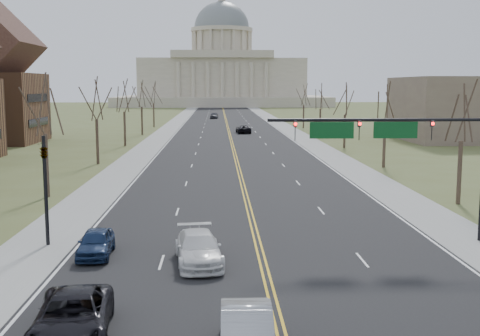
{
  "coord_description": "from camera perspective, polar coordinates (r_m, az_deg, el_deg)",
  "views": [
    {
      "loc": [
        -2.21,
        -18.85,
        8.65
      ],
      "look_at": [
        -0.65,
        22.27,
        3.0
      ],
      "focal_mm": 45.0,
      "sensor_mm": 36.0,
      "label": 1
    }
  ],
  "objects": [
    {
      "name": "edge_line_left",
      "position": [
        129.36,
        -5.55,
        3.95
      ],
      "size": [
        0.15,
        380.0,
        0.01
      ],
      "primitive_type": "cube",
      "color": "silver",
      "rests_on": "road"
    },
    {
      "name": "signal_left",
      "position": [
        34.01,
        -18.0,
        -0.91
      ],
      "size": [
        0.32,
        0.36,
        6.0
      ],
      "color": "black",
      "rests_on": "ground"
    },
    {
      "name": "capitol",
      "position": [
        268.83,
        -1.72,
        8.99
      ],
      "size": [
        90.0,
        60.0,
        50.0
      ],
      "color": "beige",
      "rests_on": "ground"
    },
    {
      "name": "car_sb_outer_lead",
      "position": [
        22.0,
        -15.61,
        -13.45
      ],
      "size": [
        3.1,
        5.73,
        1.53
      ],
      "primitive_type": "imported",
      "rotation": [
        0.0,
        0.0,
        0.11
      ],
      "color": "black",
      "rests_on": "road"
    },
    {
      "name": "center_line",
      "position": [
        129.16,
        -1.19,
        3.98
      ],
      "size": [
        0.42,
        380.0,
        0.01
      ],
      "primitive_type": "cube",
      "color": "gold",
      "rests_on": "road"
    },
    {
      "name": "edge_line_right",
      "position": [
        129.69,
        3.15,
        3.99
      ],
      "size": [
        0.15,
        380.0,
        0.01
      ],
      "primitive_type": "cube",
      "color": "silver",
      "rests_on": "road"
    },
    {
      "name": "signal_mast",
      "position": [
        33.88,
        14.41,
        2.68
      ],
      "size": [
        12.12,
        0.44,
        7.2
      ],
      "color": "black",
      "rests_on": "ground"
    },
    {
      "name": "car_sb_inner_second",
      "position": [
        29.65,
        -3.96,
        -7.61
      ],
      "size": [
        2.72,
        5.45,
        1.52
      ],
      "primitive_type": "imported",
      "rotation": [
        0.0,
        0.0,
        0.12
      ],
      "color": "silver",
      "rests_on": "road"
    },
    {
      "name": "tree_l_2",
      "position": [
        87.88,
        -10.94,
        6.56
      ],
      "size": [
        3.96,
        3.96,
        9.0
      ],
      "color": "#3D2B24",
      "rests_on": "ground"
    },
    {
      "name": "tree_r_4",
      "position": [
        124.14,
        6.07,
        6.8
      ],
      "size": [
        3.74,
        3.74,
        8.5
      ],
      "color": "#3D2B24",
      "rests_on": "ground"
    },
    {
      "name": "car_sb_outer_second",
      "position": [
        31.73,
        -13.51,
        -6.9
      ],
      "size": [
        1.81,
        4.13,
        1.38
      ],
      "primitive_type": "imported",
      "rotation": [
        0.0,
        0.0,
        0.04
      ],
      "color": "#15274C",
      "rests_on": "road"
    },
    {
      "name": "car_sb_inner_lead",
      "position": [
        19.89,
        0.65,
        -15.42
      ],
      "size": [
        1.72,
        4.8,
        1.58
      ],
      "primitive_type": "imported",
      "rotation": [
        0.0,
        0.0,
        -0.01
      ],
      "color": "#A0A3A8",
      "rests_on": "road"
    },
    {
      "name": "sidewalk_left",
      "position": [
        129.51,
        -6.52,
        3.94
      ],
      "size": [
        4.0,
        380.0,
        0.03
      ],
      "primitive_type": "cube",
      "color": "gray",
      "rests_on": "ground"
    },
    {
      "name": "road",
      "position": [
        129.16,
        -1.19,
        3.98
      ],
      "size": [
        20.0,
        380.0,
        0.01
      ],
      "primitive_type": "cube",
      "color": "black",
      "rests_on": "ground"
    },
    {
      "name": "tree_r_0",
      "position": [
        46.41,
        20.34,
        4.74
      ],
      "size": [
        3.74,
        3.74,
        8.5
      ],
      "color": "#3D2B24",
      "rests_on": "ground"
    },
    {
      "name": "tree_l_3",
      "position": [
        107.68,
        -9.33,
        6.8
      ],
      "size": [
        3.96,
        3.96,
        9.0
      ],
      "color": "#3D2B24",
      "rests_on": "ground"
    },
    {
      "name": "tree_l_0",
      "position": [
        48.73,
        -18.08,
        5.42
      ],
      "size": [
        3.96,
        3.96,
        9.0
      ],
      "color": "#3D2B24",
      "rests_on": "ground"
    },
    {
      "name": "tree_r_3",
      "position": [
        104.38,
        7.65,
        6.59
      ],
      "size": [
        3.74,
        3.74,
        8.5
      ],
      "color": "#3D2B24",
      "rests_on": "ground"
    },
    {
      "name": "tree_r_1",
      "position": [
        65.33,
        13.63,
        5.76
      ],
      "size": [
        3.74,
        3.74,
        8.5
      ],
      "color": "#3D2B24",
      "rests_on": "ground"
    },
    {
      "name": "tree_l_4",
      "position": [
        127.55,
        -8.21,
        6.97
      ],
      "size": [
        3.96,
        3.96,
        9.0
      ],
      "color": "#3D2B24",
      "rests_on": "ground"
    },
    {
      "name": "car_far_sb",
      "position": [
        159.89,
        -2.47,
        5.0
      ],
      "size": [
        2.34,
        4.93,
        1.63
      ],
      "primitive_type": "imported",
      "rotation": [
        0.0,
        0.0,
        -0.09
      ],
      "color": "#53555C",
      "rests_on": "road"
    },
    {
      "name": "car_far_nb",
      "position": [
        110.44,
        0.32,
        3.71
      ],
      "size": [
        2.83,
        5.45,
        1.47
      ],
      "primitive_type": "imported",
      "rotation": [
        0.0,
        0.0,
        3.22
      ],
      "color": "black",
      "rests_on": "road"
    },
    {
      "name": "tree_r_2",
      "position": [
        84.75,
        9.95,
        6.28
      ],
      "size": [
        3.74,
        3.74,
        8.5
      ],
      "color": "#3D2B24",
      "rests_on": "ground"
    },
    {
      "name": "tree_l_1",
      "position": [
        68.18,
        -13.49,
        6.16
      ],
      "size": [
        3.96,
        3.96,
        9.0
      ],
      "color": "#3D2B24",
      "rests_on": "ground"
    },
    {
      "name": "sidewalk_right",
      "position": [
        129.92,
        4.12,
        3.98
      ],
      "size": [
        4.0,
        380.0,
        0.03
      ],
      "primitive_type": "cube",
      "color": "gray",
      "rests_on": "ground"
    },
    {
      "name": "cross_road",
      "position": [
        26.4,
        2.81,
        -11.3
      ],
      "size": [
        120.0,
        14.0,
        0.01
      ],
      "primitive_type": "cube",
      "color": "black",
      "rests_on": "ground"
    }
  ]
}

